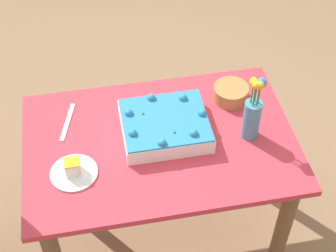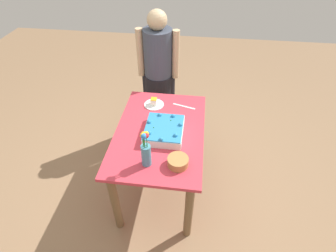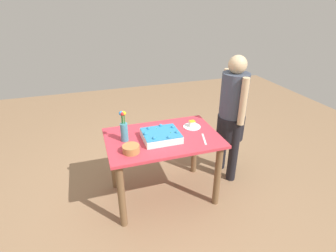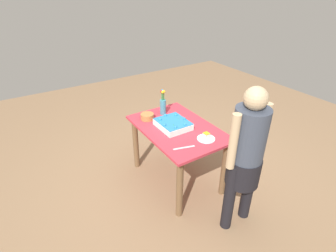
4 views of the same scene
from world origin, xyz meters
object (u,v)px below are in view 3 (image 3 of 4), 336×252
serving_plate_with_slice (192,125)px  flower_vase (124,128)px  person_standing (232,111)px  sheet_cake (161,135)px  fruit_bowl (131,149)px  cake_knife (204,139)px

serving_plate_with_slice → flower_vase: size_ratio=0.60×
flower_vase → person_standing: size_ratio=0.21×
sheet_cake → fruit_bowl: 0.36m
flower_vase → cake_knife: bearing=163.9°
serving_plate_with_slice → flower_vase: (0.75, 0.07, 0.12)m
cake_knife → person_standing: 0.60m
serving_plate_with_slice → flower_vase: 0.76m
serving_plate_with_slice → fruit_bowl: (0.73, 0.31, 0.01)m
serving_plate_with_slice → cake_knife: 0.29m
serving_plate_with_slice → person_standing: 0.51m
flower_vase → person_standing: (-1.26, -0.11, -0.03)m
person_standing → cake_knife: bearing=33.4°
sheet_cake → person_standing: person_standing is taller
cake_knife → person_standing: bearing=139.1°
flower_vase → fruit_bowl: flower_vase is taller
flower_vase → fruit_bowl: 0.26m
serving_plate_with_slice → cake_knife: serving_plate_with_slice is taller
cake_knife → flower_vase: flower_vase is taller
cake_knife → person_standing: person_standing is taller
flower_vase → person_standing: bearing=-175.1°
sheet_cake → serving_plate_with_slice: size_ratio=1.90×
cake_knife → fruit_bowl: (0.74, 0.01, 0.03)m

